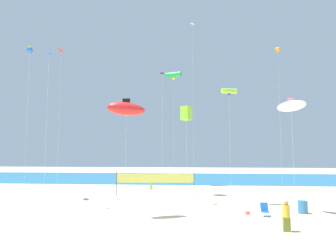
{
  "coord_description": "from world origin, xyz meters",
  "views": [
    {
      "loc": [
        1.22,
        -17.06,
        4.44
      ],
      "look_at": [
        -0.79,
        9.33,
        6.79
      ],
      "focal_mm": 30.29,
      "sensor_mm": 36.0,
      "label": 1
    }
  ],
  "objects_px": {
    "folding_beach_chair": "(265,209)",
    "beach_handbag": "(248,213)",
    "kite_red_inflatable": "(126,109)",
    "beachgoer_olive_shirt": "(151,182)",
    "trash_barrel": "(303,207)",
    "kite_blue_diamond": "(49,61)",
    "kite_black_diamond": "(162,77)",
    "kite_white_diamond": "(193,29)",
    "kite_white_inflatable": "(291,106)",
    "volleyball_net": "(155,179)",
    "kite_blue_inflatable": "(30,51)",
    "kite_lime_tube": "(229,92)",
    "kite_orange_inflatable": "(278,50)",
    "kite_red_diamond": "(62,54)",
    "kite_lime_box": "(186,113)",
    "beachgoer_mustard_shirt": "(286,214)",
    "kite_green_tube": "(174,75)"
  },
  "relations": [
    {
      "from": "folding_beach_chair",
      "to": "beach_handbag",
      "type": "bearing_deg",
      "value": 140.89
    },
    {
      "from": "kite_red_inflatable",
      "to": "beachgoer_olive_shirt",
      "type": "bearing_deg",
      "value": 90.39
    },
    {
      "from": "trash_barrel",
      "to": "kite_blue_diamond",
      "type": "height_order",
      "value": "kite_blue_diamond"
    },
    {
      "from": "kite_red_inflatable",
      "to": "kite_black_diamond",
      "type": "relative_size",
      "value": 0.72
    },
    {
      "from": "kite_white_diamond",
      "to": "kite_white_inflatable",
      "type": "height_order",
      "value": "kite_white_diamond"
    },
    {
      "from": "volleyball_net",
      "to": "kite_blue_inflatable",
      "type": "distance_m",
      "value": 17.39
    },
    {
      "from": "kite_white_inflatable",
      "to": "kite_lime_tube",
      "type": "xyz_separation_m",
      "value": [
        -4.0,
        3.16,
        1.81
      ]
    },
    {
      "from": "kite_orange_inflatable",
      "to": "kite_red_diamond",
      "type": "relative_size",
      "value": 1.12
    },
    {
      "from": "kite_white_diamond",
      "to": "kite_lime_tube",
      "type": "height_order",
      "value": "kite_white_diamond"
    },
    {
      "from": "kite_lime_tube",
      "to": "kite_blue_inflatable",
      "type": "bearing_deg",
      "value": 176.73
    },
    {
      "from": "kite_red_diamond",
      "to": "folding_beach_chair",
      "type": "bearing_deg",
      "value": -16.19
    },
    {
      "from": "trash_barrel",
      "to": "kite_black_diamond",
      "type": "height_order",
      "value": "kite_black_diamond"
    },
    {
      "from": "kite_black_diamond",
      "to": "beach_handbag",
      "type": "bearing_deg",
      "value": -25.59
    },
    {
      "from": "beachgoer_olive_shirt",
      "to": "kite_red_diamond",
      "type": "bearing_deg",
      "value": 115.68
    },
    {
      "from": "trash_barrel",
      "to": "volleyball_net",
      "type": "relative_size",
      "value": 0.11
    },
    {
      "from": "kite_white_diamond",
      "to": "kite_lime_box",
      "type": "bearing_deg",
      "value": -97.64
    },
    {
      "from": "kite_orange_inflatable",
      "to": "beach_handbag",
      "type": "bearing_deg",
      "value": -119.14
    },
    {
      "from": "beach_handbag",
      "to": "kite_red_diamond",
      "type": "xyz_separation_m",
      "value": [
        -16.05,
        4.67,
        13.48
      ]
    },
    {
      "from": "beachgoer_mustard_shirt",
      "to": "kite_black_diamond",
      "type": "height_order",
      "value": "kite_black_diamond"
    },
    {
      "from": "kite_white_diamond",
      "to": "volleyball_net",
      "type": "bearing_deg",
      "value": -121.52
    },
    {
      "from": "kite_white_inflatable",
      "to": "beachgoer_mustard_shirt",
      "type": "bearing_deg",
      "value": -114.71
    },
    {
      "from": "folding_beach_chair",
      "to": "kite_white_inflatable",
      "type": "xyz_separation_m",
      "value": [
        2.29,
        0.77,
        7.24
      ]
    },
    {
      "from": "kite_green_tube",
      "to": "kite_black_diamond",
      "type": "bearing_deg",
      "value": -91.1
    },
    {
      "from": "kite_black_diamond",
      "to": "beachgoer_mustard_shirt",
      "type": "bearing_deg",
      "value": -42.84
    },
    {
      "from": "kite_black_diamond",
      "to": "volleyball_net",
      "type": "bearing_deg",
      "value": 103.46
    },
    {
      "from": "volleyball_net",
      "to": "kite_lime_box",
      "type": "relative_size",
      "value": 0.87
    },
    {
      "from": "beach_handbag",
      "to": "folding_beach_chair",
      "type": "bearing_deg",
      "value": -15.84
    },
    {
      "from": "kite_white_diamond",
      "to": "kite_lime_box",
      "type": "xyz_separation_m",
      "value": [
        -0.81,
        -6.02,
        -11.62
      ]
    },
    {
      "from": "folding_beach_chair",
      "to": "beach_handbag",
      "type": "height_order",
      "value": "folding_beach_chair"
    },
    {
      "from": "kite_white_inflatable",
      "to": "kite_orange_inflatable",
      "type": "relative_size",
      "value": 0.53
    },
    {
      "from": "kite_white_diamond",
      "to": "kite_lime_tube",
      "type": "xyz_separation_m",
      "value": [
        2.91,
        -10.78,
        -10.41
      ]
    },
    {
      "from": "beachgoer_olive_shirt",
      "to": "beachgoer_mustard_shirt",
      "type": "bearing_deg",
      "value": -168.29
    },
    {
      "from": "kite_blue_diamond",
      "to": "kite_orange_inflatable",
      "type": "height_order",
      "value": "kite_orange_inflatable"
    },
    {
      "from": "beachgoer_olive_shirt",
      "to": "beachgoer_mustard_shirt",
      "type": "xyz_separation_m",
      "value": [
        9.79,
        -16.28,
        0.07
      ]
    },
    {
      "from": "beach_handbag",
      "to": "kite_blue_diamond",
      "type": "xyz_separation_m",
      "value": [
        -15.35,
        0.97,
        11.6
      ]
    },
    {
      "from": "kite_lime_box",
      "to": "kite_blue_diamond",
      "type": "height_order",
      "value": "kite_blue_diamond"
    },
    {
      "from": "kite_red_diamond",
      "to": "kite_blue_diamond",
      "type": "bearing_deg",
      "value": -79.32
    },
    {
      "from": "kite_blue_diamond",
      "to": "kite_orange_inflatable",
      "type": "xyz_separation_m",
      "value": [
        20.85,
        8.89,
        3.58
      ]
    },
    {
      "from": "kite_white_inflatable",
      "to": "kite_blue_diamond",
      "type": "relative_size",
      "value": 0.67
    },
    {
      "from": "beachgoer_mustard_shirt",
      "to": "kite_green_tube",
      "type": "distance_m",
      "value": 25.03
    },
    {
      "from": "folding_beach_chair",
      "to": "kite_white_diamond",
      "type": "bearing_deg",
      "value": 84.16
    },
    {
      "from": "kite_red_inflatable",
      "to": "kite_lime_tube",
      "type": "height_order",
      "value": "kite_lime_tube"
    },
    {
      "from": "beachgoer_mustard_shirt",
      "to": "kite_lime_box",
      "type": "xyz_separation_m",
      "value": [
        -5.64,
        12.42,
        7.38
      ]
    },
    {
      "from": "kite_lime_box",
      "to": "kite_red_diamond",
      "type": "xyz_separation_m",
      "value": [
        -11.71,
        -3.71,
        5.3
      ]
    },
    {
      "from": "volleyball_net",
      "to": "kite_lime_tube",
      "type": "xyz_separation_m",
      "value": [
        6.86,
        -4.33,
        7.89
      ]
    },
    {
      "from": "beachgoer_mustard_shirt",
      "to": "trash_barrel",
      "type": "xyz_separation_m",
      "value": [
        2.71,
        4.82,
        -0.49
      ]
    },
    {
      "from": "folding_beach_chair",
      "to": "kite_red_inflatable",
      "type": "relative_size",
      "value": 0.11
    },
    {
      "from": "folding_beach_chair",
      "to": "kite_blue_diamond",
      "type": "bearing_deg",
      "value": 152.26
    },
    {
      "from": "kite_red_inflatable",
      "to": "kite_red_diamond",
      "type": "height_order",
      "value": "kite_red_diamond"
    },
    {
      "from": "trash_barrel",
      "to": "beach_handbag",
      "type": "relative_size",
      "value": 2.81
    }
  ]
}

